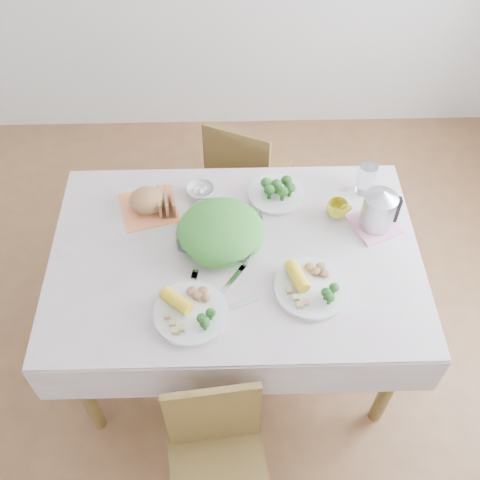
{
  "coord_description": "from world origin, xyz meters",
  "views": [
    {
      "loc": [
        -0.02,
        -1.41,
        2.55
      ],
      "look_at": [
        0.02,
        0.02,
        0.82
      ],
      "focal_mm": 42.0,
      "sensor_mm": 36.0,
      "label": 1
    }
  ],
  "objects_px": {
    "chair_far": "(248,165)",
    "dinner_plate_right": "(311,289)",
    "dining_table": "(236,305)",
    "yellow_mug": "(337,209)",
    "dinner_plate_left": "(191,313)",
    "salad_bowl": "(221,235)",
    "electric_kettle": "(380,206)",
    "chair_near": "(219,473)"
  },
  "relations": [
    {
      "from": "chair_far",
      "to": "dinner_plate_left",
      "type": "height_order",
      "value": "chair_far"
    },
    {
      "from": "chair_far",
      "to": "yellow_mug",
      "type": "distance_m",
      "value": 0.8
    },
    {
      "from": "dining_table",
      "to": "electric_kettle",
      "type": "distance_m",
      "value": 0.79
    },
    {
      "from": "chair_near",
      "to": "dining_table",
      "type": "bearing_deg",
      "value": 78.36
    },
    {
      "from": "salad_bowl",
      "to": "electric_kettle",
      "type": "xyz_separation_m",
      "value": [
        0.65,
        0.07,
        0.08
      ]
    },
    {
      "from": "dining_table",
      "to": "electric_kettle",
      "type": "relative_size",
      "value": 7.32
    },
    {
      "from": "electric_kettle",
      "to": "dining_table",
      "type": "bearing_deg",
      "value": 173.65
    },
    {
      "from": "chair_near",
      "to": "chair_far",
      "type": "bearing_deg",
      "value": 78.16
    },
    {
      "from": "dining_table",
      "to": "salad_bowl",
      "type": "height_order",
      "value": "salad_bowl"
    },
    {
      "from": "yellow_mug",
      "to": "salad_bowl",
      "type": "bearing_deg",
      "value": -164.27
    },
    {
      "from": "yellow_mug",
      "to": "electric_kettle",
      "type": "relative_size",
      "value": 0.48
    },
    {
      "from": "salad_bowl",
      "to": "dinner_plate_right",
      "type": "bearing_deg",
      "value": -35.89
    },
    {
      "from": "chair_near",
      "to": "electric_kettle",
      "type": "bearing_deg",
      "value": 47.56
    },
    {
      "from": "chair_far",
      "to": "dinner_plate_right",
      "type": "distance_m",
      "value": 1.09
    },
    {
      "from": "dining_table",
      "to": "yellow_mug",
      "type": "height_order",
      "value": "yellow_mug"
    },
    {
      "from": "yellow_mug",
      "to": "chair_near",
      "type": "bearing_deg",
      "value": -117.83
    },
    {
      "from": "dining_table",
      "to": "electric_kettle",
      "type": "xyz_separation_m",
      "value": [
        0.59,
        0.13,
        0.51
      ]
    },
    {
      "from": "salad_bowl",
      "to": "dinner_plate_left",
      "type": "xyz_separation_m",
      "value": [
        -0.11,
        -0.35,
        -0.03
      ]
    },
    {
      "from": "dining_table",
      "to": "chair_near",
      "type": "height_order",
      "value": "chair_near"
    },
    {
      "from": "chair_far",
      "to": "dinner_plate_right",
      "type": "bearing_deg",
      "value": 125.09
    },
    {
      "from": "chair_near",
      "to": "salad_bowl",
      "type": "distance_m",
      "value": 0.9
    },
    {
      "from": "yellow_mug",
      "to": "chair_far",
      "type": "bearing_deg",
      "value": 118.85
    },
    {
      "from": "chair_near",
      "to": "salad_bowl",
      "type": "height_order",
      "value": "chair_near"
    },
    {
      "from": "dining_table",
      "to": "yellow_mug",
      "type": "bearing_deg",
      "value": 24.49
    },
    {
      "from": "chair_far",
      "to": "dinner_plate_right",
      "type": "xyz_separation_m",
      "value": [
        0.2,
        -1.03,
        0.31
      ]
    },
    {
      "from": "chair_far",
      "to": "dining_table",
      "type": "bearing_deg",
      "value": 108.08
    },
    {
      "from": "chair_far",
      "to": "salad_bowl",
      "type": "distance_m",
      "value": 0.86
    },
    {
      "from": "dining_table",
      "to": "chair_near",
      "type": "relative_size",
      "value": 1.75
    },
    {
      "from": "dining_table",
      "to": "chair_near",
      "type": "distance_m",
      "value": 0.78
    },
    {
      "from": "dinner_plate_left",
      "to": "yellow_mug",
      "type": "xyz_separation_m",
      "value": [
        0.61,
        0.49,
        0.03
      ]
    },
    {
      "from": "chair_near",
      "to": "dinner_plate_left",
      "type": "bearing_deg",
      "value": 94.97
    },
    {
      "from": "chair_near",
      "to": "salad_bowl",
      "type": "relative_size",
      "value": 2.38
    },
    {
      "from": "salad_bowl",
      "to": "dinner_plate_left",
      "type": "relative_size",
      "value": 1.19
    },
    {
      "from": "dining_table",
      "to": "dinner_plate_left",
      "type": "xyz_separation_m",
      "value": [
        -0.17,
        -0.29,
        0.4
      ]
    },
    {
      "from": "dining_table",
      "to": "chair_far",
      "type": "distance_m",
      "value": 0.85
    },
    {
      "from": "salad_bowl",
      "to": "electric_kettle",
      "type": "distance_m",
      "value": 0.66
    },
    {
      "from": "salad_bowl",
      "to": "chair_far",
      "type": "bearing_deg",
      "value": 79.5
    },
    {
      "from": "chair_near",
      "to": "yellow_mug",
      "type": "height_order",
      "value": "chair_near"
    },
    {
      "from": "chair_near",
      "to": "salad_bowl",
      "type": "xyz_separation_m",
      "value": [
        0.02,
        0.83,
        0.34
      ]
    },
    {
      "from": "chair_near",
      "to": "dinner_plate_left",
      "type": "distance_m",
      "value": 0.58
    },
    {
      "from": "dining_table",
      "to": "yellow_mug",
      "type": "distance_m",
      "value": 0.64
    },
    {
      "from": "chair_far",
      "to": "dinner_plate_left",
      "type": "distance_m",
      "value": 1.2
    }
  ]
}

